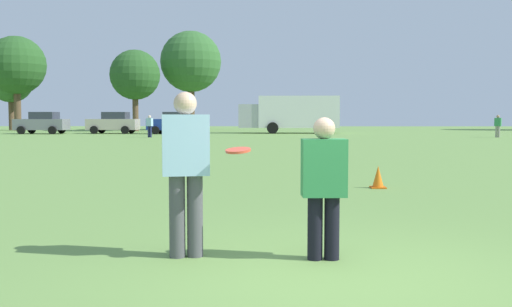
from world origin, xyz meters
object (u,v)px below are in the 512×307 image
Objects in this scene: player_thrower at (186,164)px; bystander_sideline_watcher at (498,125)px; parked_car_mid_right at (174,123)px; box_truck at (291,113)px; bystander_far_jogger at (150,125)px; traffic_cone at (378,177)px; parked_car_center at (114,123)px; player_defender at (324,181)px; parked_car_mid_left at (42,123)px; frisbee at (238,150)px.

player_thrower is 38.58m from bystander_sideline_watcher.
box_truck is (9.78, 2.09, 0.83)m from parked_car_mid_right.
player_thrower is 42.36m from parked_car_mid_right.
parked_car_mid_right is at bearing -167.92° from box_truck.
box_truck is at bearing 12.08° from parked_car_mid_right.
bystander_far_jogger is (-24.33, -0.41, -0.01)m from bystander_sideline_watcher.
box_truck is at bearing 90.64° from traffic_cone.
box_truck is (2.81, 43.87, 0.73)m from player_thrower.
parked_car_center is 30.13m from bystander_sideline_watcher.
parked_car_mid_left is (-19.48, 41.86, 0.07)m from player_defender.
parked_car_center is 5.31m from parked_car_mid_right.
parked_car_mid_left reaches higher than bystander_far_jogger.
bystander_sideline_watcher is (14.05, -9.17, -0.86)m from box_truck.
bystander_far_jogger is at bearing 104.61° from player_defender.
box_truck is at bearing 146.87° from bystander_sideline_watcher.
frisbee is 45.89m from parked_car_mid_left.
player_defender is (1.49, -0.09, -0.17)m from player_thrower.
bystander_far_jogger is at bearing 103.13° from frisbee.
parked_car_center reaches higher than traffic_cone.
traffic_cone is 37.80m from box_truck.
parked_car_mid_left is 5.82m from parked_car_center.
traffic_cone is 0.31× the size of bystander_far_jogger.
frisbee is (0.58, -0.19, 0.17)m from player_thrower.
frisbee is 44.63m from parked_car_center.
parked_car_mid_right is at bearing 163.46° from bystander_sideline_watcher.
parked_car_center is (-13.71, 42.65, 0.07)m from player_defender.
bystander_sideline_watcher is (16.28, 34.89, -0.30)m from frisbee.
player_defender is at bearing -91.72° from box_truck.
player_thrower is at bearing 176.74° from player_defender.
parked_car_mid_right is at bearing 105.96° from traffic_cone.
parked_car_mid_left and parked_car_mid_right have the same top height.
player_thrower reaches higher than bystander_far_jogger.
parked_car_mid_left is at bearing -172.16° from parked_car_center.
parked_car_center is 2.70× the size of bystander_sideline_watcher.
box_truck is at bearing 87.10° from frisbee.
bystander_sideline_watcher is (34.85, -7.07, -0.04)m from parked_car_mid_left.
frisbee is at bearing -112.83° from traffic_cone.
parked_car_mid_left is 0.50× the size of box_truck.
parked_car_mid_left is at bearing 114.96° from player_defender.
parked_car_center is at bearing 119.89° from bystander_far_jogger.
player_defender is at bearing -113.83° from bystander_sideline_watcher.
frisbee is 35.41m from bystander_far_jogger.
bystander_far_jogger reaches higher than player_defender.
traffic_cone is at bearing -89.36° from box_truck.
parked_car_mid_right is 7.50m from bystander_far_jogger.
bystander_far_jogger reaches higher than frisbee.
parked_car_mid_left is 1.00× the size of parked_car_center.
parked_car_mid_right is (-8.46, 41.86, 0.07)m from player_defender.
traffic_cone is 0.11× the size of parked_car_mid_right.
player_defender is 0.36× the size of parked_car_center.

